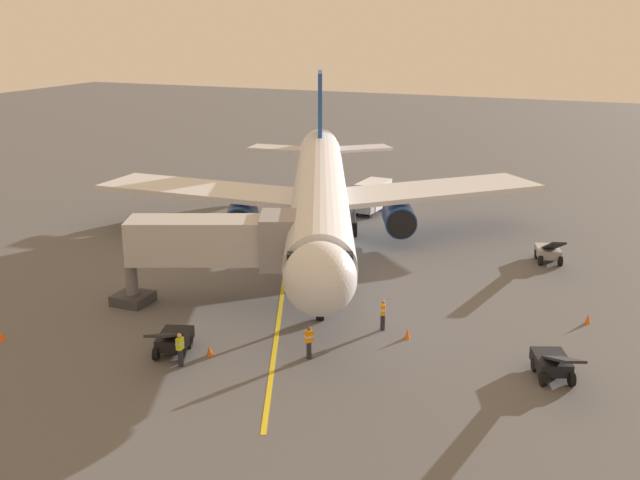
{
  "coord_description": "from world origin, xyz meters",
  "views": [
    {
      "loc": [
        -18.36,
        48.87,
        16.27
      ],
      "look_at": [
        -1.3,
        7.79,
        3.0
      ],
      "focal_mm": 42.37,
      "sensor_mm": 36.0,
      "label": 1
    }
  ],
  "objects": [
    {
      "name": "ground_crew_marshaller",
      "position": [
        -7.07,
        12.87,
        0.89
      ],
      "size": [
        0.35,
        0.45,
        1.71
      ],
      "color": "#23232D",
      "rests_on": "ground"
    },
    {
      "name": "safety_cone_nose_left",
      "position": [
        10.76,
        21.87,
        0.28
      ],
      "size": [
        0.32,
        0.32,
        0.55
      ],
      "primitive_type": "cone",
      "color": "#F2590F",
      "rests_on": "ground"
    },
    {
      "name": "ground_crew_loader",
      "position": [
        -4.81,
        17.64,
        0.89
      ],
      "size": [
        0.45,
        0.47,
        1.71
      ],
      "color": "#23232D",
      "rests_on": "ground"
    },
    {
      "name": "safety_cone_wing_port",
      "position": [
        -0.11,
        19.25,
        0.28
      ],
      "size": [
        0.32,
        0.32,
        0.55
      ],
      "primitive_type": "cone",
      "color": "#F2590F",
      "rests_on": "ground"
    },
    {
      "name": "apron_lead_in_line",
      "position": [
        1.76,
        6.4,
        0.01
      ],
      "size": [
        15.56,
        37.04,
        0.01
      ],
      "primitive_type": "cube",
      "rotation": [
        0.0,
        0.0,
        0.39
      ],
      "color": "yellow",
      "rests_on": "ground"
    },
    {
      "name": "belt_loader_near_nose",
      "position": [
        -16.12,
        15.1,
        0.71
      ],
      "size": [
        2.78,
        4.7,
        2.32
      ],
      "color": "black",
      "rests_on": "ground"
    },
    {
      "name": "belt_loader_portside",
      "position": [
        1.73,
        19.65,
        0.71
      ],
      "size": [
        2.56,
        4.72,
        2.32
      ],
      "color": "black",
      "rests_on": "ground"
    },
    {
      "name": "airplane",
      "position": [
        1.87,
        0.14,
        4.0
      ],
      "size": [
        32.2,
        38.48,
        11.5
      ],
      "color": "silver",
      "rests_on": "ground"
    },
    {
      "name": "ground_plane",
      "position": [
        0.0,
        0.0,
        0.0
      ],
      "size": [
        220.0,
        220.0,
        0.0
      ],
      "primitive_type": "plane",
      "color": "#565659"
    },
    {
      "name": "box_truck_rear_apron",
      "position": [
        1.71,
        -10.96,
        1.39
      ],
      "size": [
        2.28,
        4.73,
        2.62
      ],
      "color": "#9E9EA3",
      "rests_on": "ground"
    },
    {
      "name": "safety_cone_wing_starboard",
      "position": [
        -17.22,
        7.67,
        0.28
      ],
      "size": [
        0.32,
        0.32,
        0.55
      ],
      "primitive_type": "cone",
      "color": "#F2590F",
      "rests_on": "ground"
    },
    {
      "name": "belt_loader_starboard_side",
      "position": [
        -13.94,
        -2.76,
        0.71
      ],
      "size": [
        2.46,
        4.73,
        2.32
      ],
      "color": "#9E9EA3",
      "rests_on": "ground"
    },
    {
      "name": "safety_cone_nose_right",
      "position": [
        -8.6,
        13.43,
        0.28
      ],
      "size": [
        0.32,
        0.32,
        0.55
      ],
      "primitive_type": "cone",
      "color": "#F2590F",
      "rests_on": "ground"
    },
    {
      "name": "ground_crew_wing_walker",
      "position": [
        0.58,
        20.79,
        0.89
      ],
      "size": [
        0.26,
        0.4,
        1.71
      ],
      "color": "#23232D",
      "rests_on": "ground"
    },
    {
      "name": "jet_bridge",
      "position": [
        2.5,
        12.62,
        3.76
      ],
      "size": [
        11.22,
        6.67,
        5.4
      ],
      "color": "#B7B7BC",
      "rests_on": "ground"
    }
  ]
}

